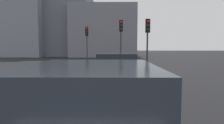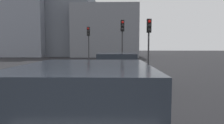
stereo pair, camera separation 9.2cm
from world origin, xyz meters
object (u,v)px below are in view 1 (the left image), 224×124
object	(u,v)px
car_grey_lead	(116,71)
traffic_light_near_right	(121,34)
traffic_light_near_left	(148,34)
traffic_light_far_left	(87,37)

from	to	relation	value
car_grey_lead	traffic_light_near_right	distance (m)	7.37
traffic_light_near_left	traffic_light_far_left	xyz separation A→B (m)	(6.69, 5.05, 0.10)
traffic_light_near_right	car_grey_lead	bearing A→B (deg)	-9.86
car_grey_lead	traffic_light_near_right	size ratio (longest dim) A/B	1.14
traffic_light_near_left	traffic_light_far_left	size ratio (longest dim) A/B	0.96
car_grey_lead	traffic_light_near_right	xyz separation A→B (m)	(7.06, -0.40, 2.09)
traffic_light_near_right	traffic_light_far_left	bearing A→B (deg)	-146.06
traffic_light_near_left	traffic_light_far_left	bearing A→B (deg)	-148.94
car_grey_lead	traffic_light_near_left	size ratio (longest dim) A/B	1.23
traffic_light_near_left	traffic_light_near_right	xyz separation A→B (m)	(2.78, 1.70, 0.20)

